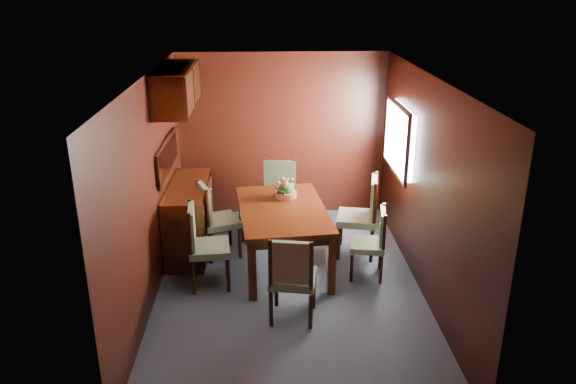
{
  "coord_description": "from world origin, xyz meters",
  "views": [
    {
      "loc": [
        -0.26,
        -5.71,
        3.32
      ],
      "look_at": [
        0.0,
        0.3,
        1.05
      ],
      "focal_mm": 35.0,
      "sensor_mm": 36.0,
      "label": 1
    }
  ],
  "objects_px": {
    "sideboard": "(189,218)",
    "dining_table": "(283,216)",
    "chair_left_near": "(202,242)",
    "chair_right_near": "(373,239)",
    "chair_head": "(292,274)",
    "flower_centerpiece": "(286,187)"
  },
  "relations": [
    {
      "from": "chair_left_near",
      "to": "chair_right_near",
      "type": "height_order",
      "value": "chair_left_near"
    },
    {
      "from": "sideboard",
      "to": "chair_left_near",
      "type": "height_order",
      "value": "chair_left_near"
    },
    {
      "from": "dining_table",
      "to": "flower_centerpiece",
      "type": "relative_size",
      "value": 6.21
    },
    {
      "from": "chair_head",
      "to": "dining_table",
      "type": "bearing_deg",
      "value": 102.06
    },
    {
      "from": "sideboard",
      "to": "flower_centerpiece",
      "type": "relative_size",
      "value": 5.03
    },
    {
      "from": "chair_right_near",
      "to": "flower_centerpiece",
      "type": "distance_m",
      "value": 1.27
    },
    {
      "from": "chair_left_near",
      "to": "chair_head",
      "type": "xyz_separation_m",
      "value": [
        0.98,
        -0.79,
        -0.01
      ]
    },
    {
      "from": "chair_left_near",
      "to": "sideboard",
      "type": "bearing_deg",
      "value": -169.25
    },
    {
      "from": "chair_right_near",
      "to": "chair_head",
      "type": "relative_size",
      "value": 0.89
    },
    {
      "from": "flower_centerpiece",
      "to": "chair_left_near",
      "type": "bearing_deg",
      "value": -141.04
    },
    {
      "from": "sideboard",
      "to": "chair_right_near",
      "type": "height_order",
      "value": "sideboard"
    },
    {
      "from": "chair_right_near",
      "to": "flower_centerpiece",
      "type": "relative_size",
      "value": 3.12
    },
    {
      "from": "sideboard",
      "to": "chair_left_near",
      "type": "relative_size",
      "value": 1.41
    },
    {
      "from": "dining_table",
      "to": "chair_left_near",
      "type": "height_order",
      "value": "chair_left_near"
    },
    {
      "from": "chair_right_near",
      "to": "chair_head",
      "type": "height_order",
      "value": "chair_head"
    },
    {
      "from": "dining_table",
      "to": "chair_left_near",
      "type": "bearing_deg",
      "value": -160.52
    },
    {
      "from": "sideboard",
      "to": "chair_left_near",
      "type": "bearing_deg",
      "value": -73.85
    },
    {
      "from": "sideboard",
      "to": "chair_left_near",
      "type": "distance_m",
      "value": 0.97
    },
    {
      "from": "sideboard",
      "to": "chair_right_near",
      "type": "bearing_deg",
      "value": -19.67
    },
    {
      "from": "dining_table",
      "to": "chair_head",
      "type": "xyz_separation_m",
      "value": [
        0.06,
        -1.23,
        -0.11
      ]
    },
    {
      "from": "sideboard",
      "to": "dining_table",
      "type": "bearing_deg",
      "value": -22.2
    },
    {
      "from": "sideboard",
      "to": "chair_left_near",
      "type": "xyz_separation_m",
      "value": [
        0.27,
        -0.93,
        0.1
      ]
    }
  ]
}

